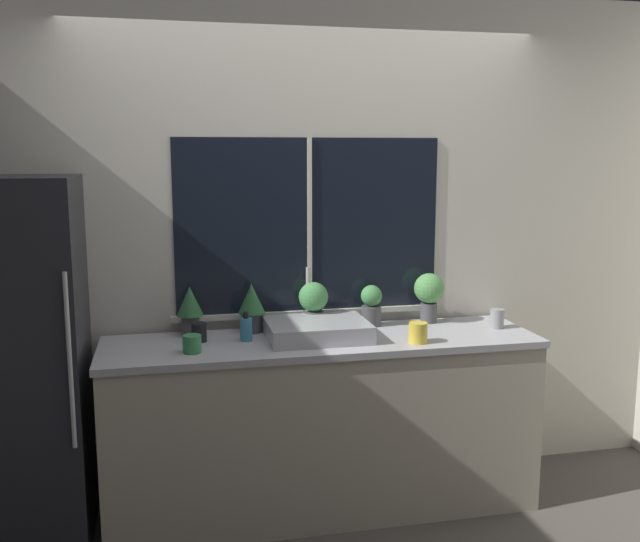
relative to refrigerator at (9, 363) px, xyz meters
name	(u,v)px	position (x,y,z in m)	size (l,w,h in m)	color
ground_plane	(335,534)	(1.50, -0.33, -0.87)	(14.00, 14.00, 0.00)	#4C4742
wall_back	(308,245)	(1.50, 0.31, 0.48)	(8.00, 0.09, 2.70)	beige
wall_right	(572,222)	(3.63, 1.17, 0.48)	(0.06, 7.00, 2.70)	beige
counter	(322,424)	(1.50, -0.04, -0.41)	(2.22, 0.60, 0.92)	#B2A893
refrigerator	(9,363)	(0.00, 0.00, 0.00)	(0.69, 0.68, 1.75)	#232328
sink	(317,329)	(1.48, -0.03, 0.09)	(0.51, 0.45, 0.33)	#ADADB2
potted_plant_far_left	(190,307)	(0.85, 0.17, 0.19)	(0.14, 0.14, 0.26)	#4C4C51
potted_plant_left	(252,305)	(1.17, 0.17, 0.19)	(0.14, 0.14, 0.26)	#4C4C51
potted_plant_center	(314,303)	(1.51, 0.17, 0.18)	(0.16, 0.16, 0.25)	#4C4C51
potted_plant_right	(371,305)	(1.83, 0.17, 0.16)	(0.12, 0.12, 0.22)	#4C4C51
potted_plant_far_right	(429,292)	(2.16, 0.17, 0.21)	(0.17, 0.17, 0.28)	#4C4C51
soap_bottle	(246,329)	(1.12, 0.00, 0.10)	(0.06, 0.06, 0.15)	teal
mug_black	(199,332)	(0.89, 0.03, 0.09)	(0.08, 0.08, 0.10)	black
mug_grey	(497,319)	(2.47, -0.03, 0.09)	(0.07, 0.07, 0.10)	gray
mug_green	(192,344)	(0.85, -0.16, 0.09)	(0.09, 0.09, 0.09)	#38844C
mug_yellow	(418,333)	(1.95, -0.22, 0.09)	(0.09, 0.09, 0.10)	gold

